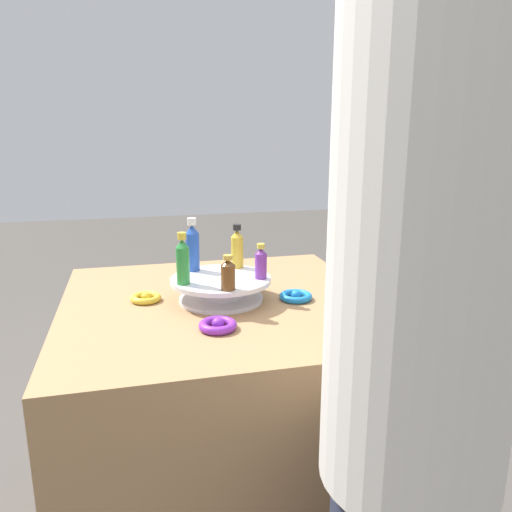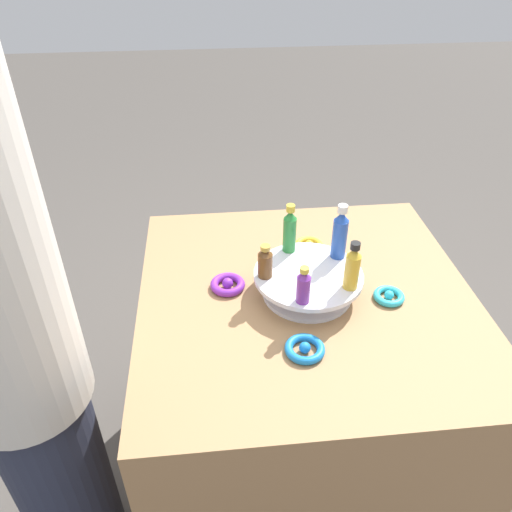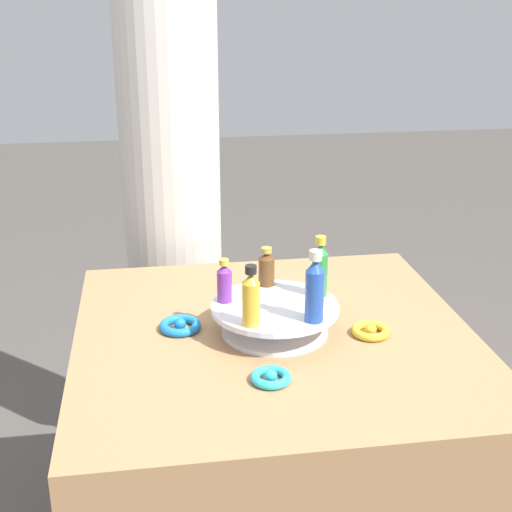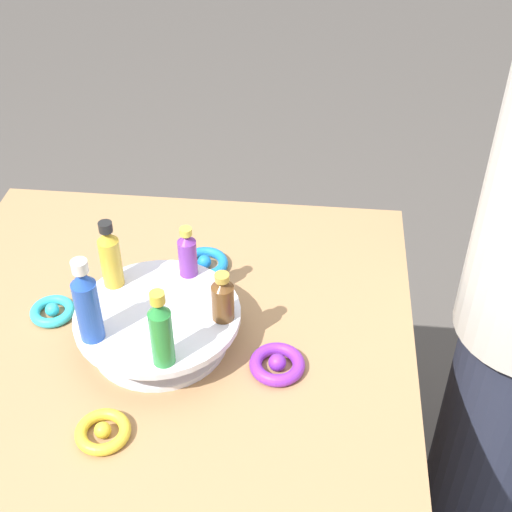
{
  "view_description": "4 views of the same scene",
  "coord_description": "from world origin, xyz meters",
  "px_view_note": "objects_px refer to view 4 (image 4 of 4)",
  "views": [
    {
      "loc": [
        -0.22,
        -1.27,
        1.23
      ],
      "look_at": [
        0.05,
        -0.18,
        0.94
      ],
      "focal_mm": 35.0,
      "sensor_mm": 36.0,
      "label": 1
    },
    {
      "loc": [
        0.96,
        -0.23,
        1.59
      ],
      "look_at": [
        0.04,
        -0.13,
        0.93
      ],
      "focal_mm": 35.0,
      "sensor_mm": 36.0,
      "label": 2
    },
    {
      "loc": [
        0.25,
        1.34,
        1.47
      ],
      "look_at": [
        0.03,
        -0.09,
        0.92
      ],
      "focal_mm": 50.0,
      "sensor_mm": 36.0,
      "label": 3
    },
    {
      "loc": [
        -0.82,
        -0.24,
        1.63
      ],
      "look_at": [
        0.04,
        -0.16,
        0.94
      ],
      "focal_mm": 50.0,
      "sensor_mm": 36.0,
      "label": 4
    }
  ],
  "objects_px": {
    "bottle_purple": "(187,253)",
    "bottle_green": "(161,331)",
    "bottle_blue": "(87,303)",
    "ribbon_bow_blue": "(204,263)",
    "bottle_brown": "(223,298)",
    "bottle_gold": "(110,256)",
    "ribbon_bow_gold": "(103,432)",
    "ribbon_bow_purple": "(277,364)",
    "display_stand": "(159,325)",
    "ribbon_bow_teal": "(52,311)"
  },
  "relations": [
    {
      "from": "bottle_green",
      "to": "bottle_brown",
      "type": "height_order",
      "value": "bottle_green"
    },
    {
      "from": "ribbon_bow_purple",
      "to": "bottle_brown",
      "type": "bearing_deg",
      "value": 64.96
    },
    {
      "from": "bottle_purple",
      "to": "ribbon_bow_purple",
      "type": "height_order",
      "value": "bottle_purple"
    },
    {
      "from": "display_stand",
      "to": "bottle_gold",
      "type": "bearing_deg",
      "value": 53.8
    },
    {
      "from": "ribbon_bow_teal",
      "to": "ribbon_bow_purple",
      "type": "bearing_deg",
      "value": -102.15
    },
    {
      "from": "bottle_purple",
      "to": "bottle_blue",
      "type": "bearing_deg",
      "value": 143.8
    },
    {
      "from": "display_stand",
      "to": "bottle_brown",
      "type": "relative_size",
      "value": 3.06
    },
    {
      "from": "bottle_blue",
      "to": "ribbon_bow_teal",
      "type": "height_order",
      "value": "bottle_blue"
    },
    {
      "from": "display_stand",
      "to": "ribbon_bow_purple",
      "type": "bearing_deg",
      "value": -102.15
    },
    {
      "from": "ribbon_bow_gold",
      "to": "ribbon_bow_blue",
      "type": "relative_size",
      "value": 0.91
    },
    {
      "from": "bottle_brown",
      "to": "ribbon_bow_purple",
      "type": "distance_m",
      "value": 0.14
    },
    {
      "from": "bottle_green",
      "to": "ribbon_bow_gold",
      "type": "distance_m",
      "value": 0.17
    },
    {
      "from": "bottle_blue",
      "to": "ribbon_bow_purple",
      "type": "relative_size",
      "value": 1.67
    },
    {
      "from": "ribbon_bow_gold",
      "to": "ribbon_bow_teal",
      "type": "relative_size",
      "value": 1.06
    },
    {
      "from": "bottle_brown",
      "to": "ribbon_bow_blue",
      "type": "distance_m",
      "value": 0.23
    },
    {
      "from": "ribbon_bow_purple",
      "to": "bottle_green",
      "type": "bearing_deg",
      "value": 109.9
    },
    {
      "from": "display_stand",
      "to": "bottle_blue",
      "type": "height_order",
      "value": "bottle_blue"
    },
    {
      "from": "bottle_purple",
      "to": "ribbon_bow_blue",
      "type": "xyz_separation_m",
      "value": [
        0.1,
        -0.01,
        -0.1
      ]
    },
    {
      "from": "display_stand",
      "to": "bottle_green",
      "type": "bearing_deg",
      "value": -162.2
    },
    {
      "from": "bottle_green",
      "to": "ribbon_bow_blue",
      "type": "xyz_separation_m",
      "value": [
        0.3,
        -0.01,
        -0.12
      ]
    },
    {
      "from": "bottle_gold",
      "to": "bottle_blue",
      "type": "xyz_separation_m",
      "value": [
        -0.13,
        0.0,
        0.01
      ]
    },
    {
      "from": "display_stand",
      "to": "ribbon_bow_purple",
      "type": "distance_m",
      "value": 0.2
    },
    {
      "from": "display_stand",
      "to": "ribbon_bow_purple",
      "type": "xyz_separation_m",
      "value": [
        -0.04,
        -0.2,
        -0.03
      ]
    },
    {
      "from": "bottle_purple",
      "to": "bottle_blue",
      "type": "xyz_separation_m",
      "value": [
        -0.17,
        0.12,
        0.03
      ]
    },
    {
      "from": "display_stand",
      "to": "bottle_purple",
      "type": "relative_size",
      "value": 2.85
    },
    {
      "from": "bottle_blue",
      "to": "bottle_purple",
      "type": "bearing_deg",
      "value": -36.2
    },
    {
      "from": "bottle_gold",
      "to": "ribbon_bow_purple",
      "type": "xyz_separation_m",
      "value": [
        -0.11,
        -0.29,
        -0.11
      ]
    },
    {
      "from": "bottle_blue",
      "to": "ribbon_bow_teal",
      "type": "bearing_deg",
      "value": 46.39
    },
    {
      "from": "display_stand",
      "to": "ribbon_bow_purple",
      "type": "height_order",
      "value": "display_stand"
    },
    {
      "from": "bottle_brown",
      "to": "ribbon_bow_gold",
      "type": "bearing_deg",
      "value": 142.77
    },
    {
      "from": "bottle_blue",
      "to": "ribbon_bow_blue",
      "type": "xyz_separation_m",
      "value": [
        0.26,
        -0.13,
        -0.12
      ]
    },
    {
      "from": "bottle_gold",
      "to": "bottle_brown",
      "type": "xyz_separation_m",
      "value": [
        -0.06,
        -0.2,
        -0.02
      ]
    },
    {
      "from": "bottle_gold",
      "to": "bottle_green",
      "type": "bearing_deg",
      "value": -144.2
    },
    {
      "from": "ribbon_bow_gold",
      "to": "ribbon_bow_purple",
      "type": "relative_size",
      "value": 0.91
    },
    {
      "from": "ribbon_bow_blue",
      "to": "ribbon_bow_teal",
      "type": "xyz_separation_m",
      "value": [
        -0.16,
        0.24,
        -0.0
      ]
    },
    {
      "from": "bottle_blue",
      "to": "display_stand",
      "type": "bearing_deg",
      "value": -54.2
    },
    {
      "from": "ribbon_bow_gold",
      "to": "ribbon_bow_blue",
      "type": "height_order",
      "value": "ribbon_bow_blue"
    },
    {
      "from": "bottle_blue",
      "to": "ribbon_bow_gold",
      "type": "distance_m",
      "value": 0.19
    },
    {
      "from": "ribbon_bow_blue",
      "to": "bottle_brown",
      "type": "bearing_deg",
      "value": -161.88
    },
    {
      "from": "bottle_brown",
      "to": "bottle_purple",
      "type": "bearing_deg",
      "value": 35.8
    },
    {
      "from": "ribbon_bow_blue",
      "to": "ribbon_bow_teal",
      "type": "relative_size",
      "value": 1.16
    },
    {
      "from": "ribbon_bow_gold",
      "to": "bottle_purple",
      "type": "bearing_deg",
      "value": -14.25
    },
    {
      "from": "ribbon_bow_gold",
      "to": "ribbon_bow_blue",
      "type": "xyz_separation_m",
      "value": [
        0.4,
        -0.09,
        0.0
      ]
    },
    {
      "from": "bottle_purple",
      "to": "bottle_blue",
      "type": "height_order",
      "value": "bottle_blue"
    },
    {
      "from": "bottle_purple",
      "to": "bottle_brown",
      "type": "relative_size",
      "value": 1.07
    },
    {
      "from": "bottle_gold",
      "to": "bottle_brown",
      "type": "height_order",
      "value": "bottle_gold"
    },
    {
      "from": "bottle_purple",
      "to": "ribbon_bow_purple",
      "type": "distance_m",
      "value": 0.24
    },
    {
      "from": "bottle_purple",
      "to": "bottle_green",
      "type": "bearing_deg",
      "value": 179.8
    },
    {
      "from": "bottle_gold",
      "to": "bottle_green",
      "type": "relative_size",
      "value": 0.93
    },
    {
      "from": "ribbon_bow_purple",
      "to": "bottle_purple",
      "type": "bearing_deg",
      "value": 48.63
    }
  ]
}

